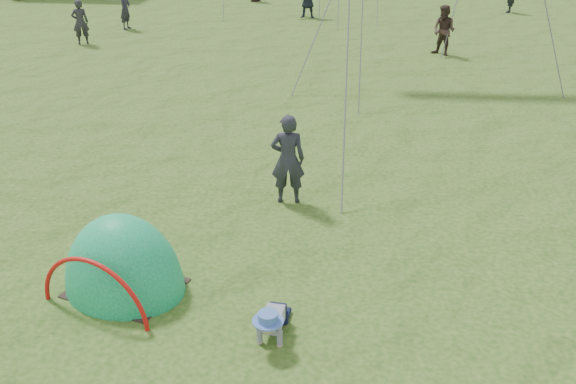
{
  "coord_description": "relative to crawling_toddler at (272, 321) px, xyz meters",
  "views": [
    {
      "loc": [
        1.97,
        -6.52,
        5.64
      ],
      "look_at": [
        1.14,
        2.92,
        1.0
      ],
      "focal_mm": 40.0,
      "sensor_mm": 36.0,
      "label": 1
    }
  ],
  "objects": [
    {
      "name": "crowd_person_12",
      "position": [
        -9.02,
        16.58,
        0.53
      ],
      "size": [
        0.7,
        0.6,
        1.64
      ],
      "primitive_type": "imported",
      "rotation": [
        0.0,
        0.0,
        3.56
      ],
      "color": "#26252B",
      "rests_on": "ground"
    },
    {
      "name": "popup_tent",
      "position": [
        -2.36,
        0.97,
        -0.29
      ],
      "size": [
        2.32,
        2.12,
        2.47
      ],
      "primitive_type": "ellipsoid",
      "rotation": [
        0.0,
        0.0,
        -0.34
      ],
      "color": "#00884F",
      "rests_on": "ground"
    },
    {
      "name": "ground",
      "position": [
        -1.14,
        -0.42,
        -0.29
      ],
      "size": [
        140.0,
        140.0,
        0.0
      ],
      "primitive_type": "plane",
      "color": "#214812"
    },
    {
      "name": "crowd_person_1",
      "position": [
        4.29,
        16.04,
        0.57
      ],
      "size": [
        1.06,
        1.04,
        1.73
      ],
      "primitive_type": "imported",
      "rotation": [
        0.0,
        0.0,
        5.59
      ],
      "color": "#3A2A25",
      "rests_on": "ground"
    },
    {
      "name": "standing_adult",
      "position": [
        -0.15,
        4.13,
        0.6
      ],
      "size": [
        0.69,
        0.49,
        1.77
      ],
      "primitive_type": "imported",
      "rotation": [
        0.0,
        0.0,
        3.24
      ],
      "color": "#24262E",
      "rests_on": "ground"
    },
    {
      "name": "crowd_person_0",
      "position": [
        -8.2,
        19.36,
        0.54
      ],
      "size": [
        0.48,
        0.66,
        1.66
      ],
      "primitive_type": "imported",
      "rotation": [
        0.0,
        0.0,
        1.42
      ],
      "color": "#25252F",
      "rests_on": "ground"
    },
    {
      "name": "crawling_toddler",
      "position": [
        0.0,
        0.0,
        0.0
      ],
      "size": [
        0.62,
        0.82,
        0.58
      ],
      "primitive_type": null,
      "rotation": [
        0.0,
        0.0,
        -0.13
      ],
      "color": "black",
      "rests_on": "ground"
    }
  ]
}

